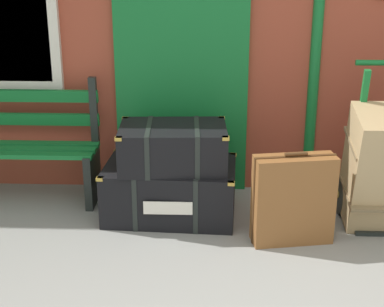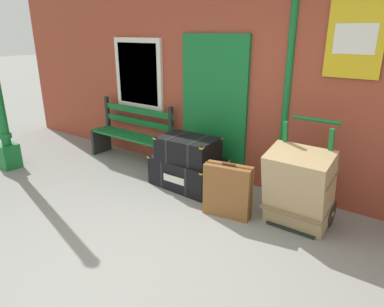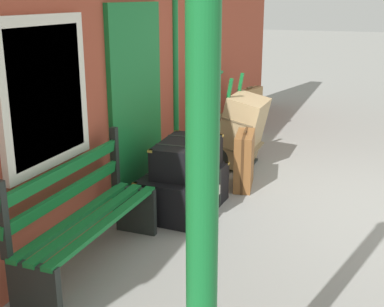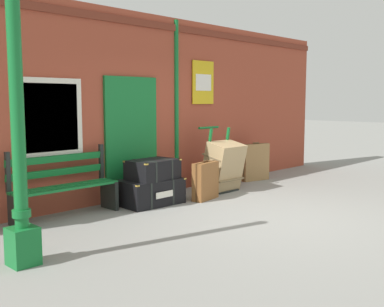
% 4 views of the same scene
% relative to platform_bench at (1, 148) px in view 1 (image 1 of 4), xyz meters
% --- Properties ---
extents(brick_facade, '(10.40, 0.35, 3.20)m').
position_rel_platform_bench_xyz_m(brick_facade, '(2.02, 0.44, 1.15)').
color(brick_facade, '#9E422D').
rests_on(brick_facade, ground).
extents(platform_bench, '(1.60, 0.43, 1.01)m').
position_rel_platform_bench_xyz_m(platform_bench, '(0.00, 0.00, 0.00)').
color(platform_bench, '#146B2D').
rests_on(platform_bench, ground).
extents(steamer_trunk_base, '(1.04, 0.70, 0.43)m').
position_rel_platform_bench_xyz_m(steamer_trunk_base, '(1.42, -0.28, -0.23)').
color(steamer_trunk_base, black).
rests_on(steamer_trunk_base, ground).
extents(steamer_trunk_middle, '(0.84, 0.59, 0.33)m').
position_rel_platform_bench_xyz_m(steamer_trunk_middle, '(1.45, -0.32, 0.14)').
color(steamer_trunk_middle, black).
rests_on(steamer_trunk_middle, steamer_trunk_base).
extents(suitcase_beige, '(0.60, 0.29, 0.69)m').
position_rel_platform_bench_xyz_m(suitcase_beige, '(2.32, -0.69, -0.12)').
color(suitcase_beige, brown).
rests_on(suitcase_beige, ground).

